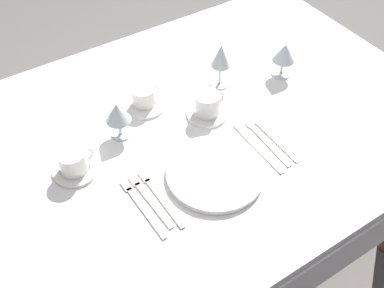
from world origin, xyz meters
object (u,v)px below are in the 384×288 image
at_px(fork_inner, 148,198).
at_px(coffee_cup_left, 144,96).
at_px(fork_salad, 141,206).
at_px(dinner_knife, 259,149).
at_px(coffee_cup_far, 73,161).
at_px(wine_glass_left, 284,54).
at_px(fork_outer, 159,196).
at_px(wine_glass_centre, 221,58).
at_px(wine_glass_right, 118,114).
at_px(coffee_cup_right, 208,103).
at_px(spoon_soup, 262,137).
at_px(spoon_dessert, 269,133).
at_px(dinner_plate, 215,173).

distance_m(fork_inner, coffee_cup_left, 0.38).
xyz_separation_m(fork_salad, dinner_knife, (0.40, -0.01, 0.00)).
relative_size(coffee_cup_far, wine_glass_left, 0.83).
relative_size(fork_outer, dinner_knife, 0.95).
xyz_separation_m(wine_glass_centre, wine_glass_left, (0.21, -0.07, -0.02)).
bearing_deg(fork_salad, wine_glass_right, 74.42).
bearing_deg(coffee_cup_right, wine_glass_centre, 40.85).
bearing_deg(wine_glass_right, coffee_cup_far, -160.50).
bearing_deg(spoon_soup, coffee_cup_right, 114.89).
xyz_separation_m(dinner_knife, wine_glass_left, (0.29, 0.24, 0.09)).
distance_m(fork_inner, spoon_soup, 0.40).
relative_size(wine_glass_centre, wine_glass_right, 1.27).
bearing_deg(coffee_cup_right, spoon_dessert, -57.88).
bearing_deg(fork_inner, spoon_dessert, 2.24).
distance_m(dinner_knife, coffee_cup_left, 0.41).
relative_size(dinner_plate, coffee_cup_far, 2.67).
distance_m(fork_salad, wine_glass_right, 0.29).
xyz_separation_m(fork_salad, wine_glass_right, (0.08, 0.27, 0.09)).
bearing_deg(coffee_cup_left, wine_glass_right, -147.99).
relative_size(fork_salad, wine_glass_centre, 1.41).
relative_size(fork_salad, coffee_cup_far, 2.16).
xyz_separation_m(dinner_plate, wine_glass_right, (-0.15, 0.29, 0.08)).
xyz_separation_m(fork_inner, coffee_cup_right, (0.32, 0.19, 0.04)).
relative_size(dinner_knife, spoon_dessert, 1.06).
bearing_deg(wine_glass_left, spoon_soup, -140.30).
bearing_deg(spoon_soup, wine_glass_right, 145.61).
relative_size(fork_salad, wine_glass_right, 1.79).
bearing_deg(dinner_plate, fork_inner, 172.17).
bearing_deg(spoon_dessert, dinner_knife, -152.32).
bearing_deg(spoon_soup, coffee_cup_far, 160.97).
relative_size(spoon_dessert, wine_glass_left, 1.76).
height_order(spoon_dessert, wine_glass_right, wine_glass_right).
bearing_deg(coffee_cup_far, dinner_plate, -34.62).
distance_m(fork_outer, wine_glass_left, 0.67).
relative_size(fork_salad, spoon_dessert, 1.02).
height_order(coffee_cup_left, wine_glass_centre, wine_glass_centre).
height_order(coffee_cup_far, wine_glass_right, wine_glass_right).
relative_size(dinner_plate, fork_salad, 1.24).
bearing_deg(spoon_dessert, dinner_plate, -169.17).
relative_size(fork_outer, coffee_cup_right, 2.12).
bearing_deg(wine_glass_centre, coffee_cup_right, -139.15).
distance_m(fork_outer, dinner_knife, 0.34).
relative_size(fork_outer, spoon_dessert, 1.01).
distance_m(fork_inner, dinner_knife, 0.37).
bearing_deg(fork_inner, dinner_knife, -2.72).
xyz_separation_m(dinner_plate, wine_glass_centre, (0.24, 0.32, 0.10)).
bearing_deg(fork_outer, coffee_cup_left, 67.40).
xyz_separation_m(fork_outer, spoon_soup, (0.38, 0.02, 0.00)).
distance_m(dinner_plate, wine_glass_right, 0.33).
bearing_deg(dinner_plate, fork_salad, 175.71).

